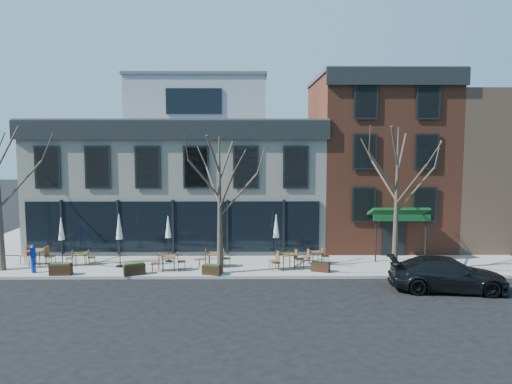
{
  "coord_description": "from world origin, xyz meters",
  "views": [
    {
      "loc": [
        4.63,
        -29.01,
        6.96
      ],
      "look_at": [
        4.9,
        2.0,
        3.73
      ],
      "focal_mm": 35.0,
      "sensor_mm": 36.0,
      "label": 1
    }
  ],
  "objects_px": {
    "call_box": "(33,258)",
    "cafe_set_0": "(38,255)",
    "parked_sedan": "(447,274)",
    "umbrella_0": "(61,231)"
  },
  "relations": [
    {
      "from": "call_box",
      "to": "cafe_set_0",
      "type": "distance_m",
      "value": 1.66
    },
    {
      "from": "parked_sedan",
      "to": "call_box",
      "type": "bearing_deg",
      "value": 89.1
    },
    {
      "from": "call_box",
      "to": "umbrella_0",
      "type": "distance_m",
      "value": 2.19
    },
    {
      "from": "parked_sedan",
      "to": "cafe_set_0",
      "type": "height_order",
      "value": "parked_sedan"
    },
    {
      "from": "parked_sedan",
      "to": "umbrella_0",
      "type": "bearing_deg",
      "value": 83.91
    },
    {
      "from": "cafe_set_0",
      "to": "umbrella_0",
      "type": "height_order",
      "value": "umbrella_0"
    },
    {
      "from": "parked_sedan",
      "to": "cafe_set_0",
      "type": "relative_size",
      "value": 2.61
    },
    {
      "from": "parked_sedan",
      "to": "call_box",
      "type": "distance_m",
      "value": 20.54
    },
    {
      "from": "call_box",
      "to": "cafe_set_0",
      "type": "xyz_separation_m",
      "value": [
        -0.45,
        1.58,
        -0.24
      ]
    },
    {
      "from": "parked_sedan",
      "to": "call_box",
      "type": "xyz_separation_m",
      "value": [
        -20.35,
        2.75,
        0.16
      ]
    }
  ]
}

